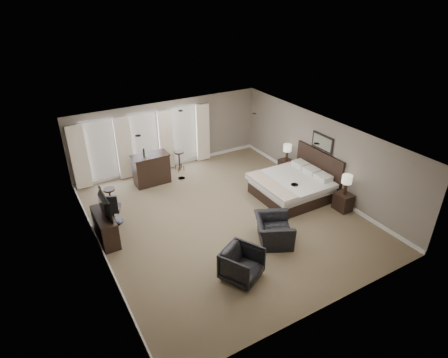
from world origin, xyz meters
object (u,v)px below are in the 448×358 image
tv (103,213)px  armchair_far (242,263)px  bar_stool_right (179,161)px  bar_counter (151,169)px  nightstand_near (343,202)px  dresser (105,227)px  bed (293,178)px  lamp_far (287,153)px  nightstand_far (286,167)px  armchair_near (274,227)px  bar_stool_left (111,199)px  lamp_near (346,185)px  desk_chair (112,208)px

tv → armchair_far: bearing=-142.6°
bar_stool_right → bar_counter: bearing=-160.9°
nightstand_near → dresser: bearing=162.2°
nightstand_near → dresser: size_ratio=0.42×
bed → lamp_far: bed is taller
nightstand_far → tv: size_ratio=0.52×
lamp_far → armchair_near: 4.28m
bar_stool_left → tv: bearing=-110.2°
lamp_near → bar_counter: (-4.62, 4.73, -0.34)m
nightstand_near → nightstand_far: nightstand_near is taller
lamp_near → tv: (-6.92, 2.22, -0.03)m
desk_chair → bar_stool_left: bearing=-78.4°
lamp_near → armchair_near: size_ratio=0.58×
lamp_far → bar_stool_left: lamp_far is taller
bar_counter → dresser: bearing=-132.5°
nightstand_far → bed: bearing=-121.5°
bed → bar_stool_left: bed is taller
nightstand_far → lamp_far: 0.59m
lamp_near → armchair_far: 4.58m
dresser → desk_chair: size_ratio=1.33×
bed → bar_stool_right: bearing=123.5°
armchair_far → bar_stool_right: 6.27m
nightstand_far → tv: bearing=-174.4°
lamp_far → bar_stool_right: lamp_far is taller
bed → lamp_near: size_ratio=3.48×
armchair_near → desk_chair: (-3.61, 3.16, 0.03)m
nightstand_near → bar_counter: size_ratio=0.45×
dresser → tv: (0.00, 0.00, 0.47)m
armchair_far → bar_stool_left: size_ratio=1.20×
nightstand_near → armchair_near: armchair_near is taller
nightstand_near → armchair_near: 2.92m
nightstand_near → bar_counter: bearing=134.4°
tv → nightstand_far: bearing=-84.4°
armchair_near → bar_stool_right: 5.41m
bar_counter → armchair_far: bearing=-88.3°
lamp_near → bar_stool_left: bearing=149.8°
lamp_near → armchair_far: bearing=-167.3°
lamp_far → bar_stool_left: size_ratio=0.84×
dresser → armchair_near: (4.01, -2.44, 0.09)m
tv → bar_stool_left: tv is taller
armchair_near → nightstand_near: bearing=-59.3°
armchair_far → bar_stool_right: armchair_far is taller
lamp_near → armchair_near: 2.94m
lamp_far → bar_stool_right: (-3.35, 2.27, -0.48)m
tv → armchair_near: armchair_near is taller
bar_stool_left → bar_stool_right: (3.02, 1.46, 0.02)m
tv → bar_counter: size_ratio=0.85×
bed → lamp_far: (0.89, 1.45, 0.15)m
armchair_far → bar_counter: size_ratio=0.71×
dresser → bed: bearing=-7.3°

